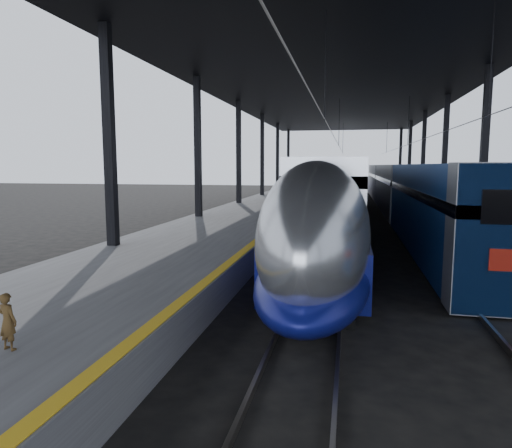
# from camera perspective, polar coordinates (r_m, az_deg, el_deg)

# --- Properties ---
(ground) EXTENTS (160.00, 160.00, 0.00)m
(ground) POSITION_cam_1_polar(r_m,az_deg,el_deg) (11.60, -3.51, -12.72)
(ground) COLOR black
(ground) RESTS_ON ground
(platform) EXTENTS (6.00, 80.00, 1.00)m
(platform) POSITION_cam_1_polar(r_m,az_deg,el_deg) (31.37, -0.22, 0.97)
(platform) COLOR #4C4C4F
(platform) RESTS_ON ground
(yellow_strip) EXTENTS (0.30, 80.00, 0.01)m
(yellow_strip) POSITION_cam_1_polar(r_m,az_deg,el_deg) (30.87, 4.87, 1.79)
(yellow_strip) COLOR gold
(yellow_strip) RESTS_ON platform
(rails) EXTENTS (6.52, 80.00, 0.16)m
(rails) POSITION_cam_1_polar(r_m,az_deg,el_deg) (30.81, 14.50, -0.16)
(rails) COLOR slate
(rails) RESTS_ON ground
(canopy) EXTENTS (18.00, 75.00, 9.47)m
(canopy) POSITION_cam_1_polar(r_m,az_deg,el_deg) (30.96, 10.04, 16.78)
(canopy) COLOR black
(canopy) RESTS_ON ground
(tgv_train) EXTENTS (2.97, 65.20, 4.26)m
(tgv_train) POSITION_cam_1_polar(r_m,az_deg,el_deg) (39.73, 10.32, 4.35)
(tgv_train) COLOR #B2B5BA
(tgv_train) RESTS_ON ground
(second_train) EXTENTS (2.94, 56.05, 4.05)m
(second_train) POSITION_cam_1_polar(r_m,az_deg,el_deg) (39.90, 17.54, 4.24)
(second_train) COLOR navy
(second_train) RESTS_ON ground
(child) EXTENTS (0.38, 0.29, 0.95)m
(child) POSITION_cam_1_polar(r_m,az_deg,el_deg) (8.53, -28.62, -10.64)
(child) COLOR #443016
(child) RESTS_ON platform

